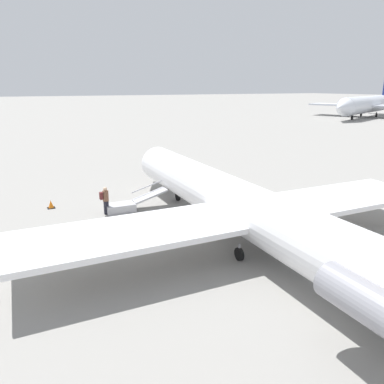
{
  "coord_description": "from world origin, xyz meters",
  "views": [
    {
      "loc": [
        -15.1,
        10.21,
        7.67
      ],
      "look_at": [
        3.44,
        0.69,
        1.74
      ],
      "focal_mm": 35.0,
      "sensor_mm": 36.0,
      "label": 1
    }
  ],
  "objects": [
    {
      "name": "boarding_stairs",
      "position": [
        6.95,
        3.57,
        0.37
      ],
      "size": [
        1.16,
        4.05,
        1.65
      ],
      "rotation": [
        0.0,
        0.0,
        -1.6
      ],
      "color": "#B2B2B7",
      "rests_on": "ground"
    },
    {
      "name": "airplane_taxiing_distant",
      "position": [
        50.34,
        -72.92,
        3.24
      ],
      "size": [
        29.0,
        37.74,
        10.81
      ],
      "rotation": [
        0.0,
        0.0,
        1.95
      ],
      "color": "silver",
      "rests_on": "ground"
    },
    {
      "name": "passenger",
      "position": [
        6.87,
        4.93,
        1.0
      ],
      "size": [
        0.36,
        0.54,
        1.74
      ],
      "rotation": [
        0.0,
        0.0,
        -1.6
      ],
      "color": "#23232D",
      "rests_on": "ground"
    },
    {
      "name": "airplane_main",
      "position": [
        -0.9,
        0.03,
        1.96
      ],
      "size": [
        28.82,
        21.73,
        6.56
      ],
      "rotation": [
        0.0,
        0.0,
        -0.03
      ],
      "color": "white",
      "rests_on": "ground"
    },
    {
      "name": "ground_plane",
      "position": [
        0.0,
        0.0,
        0.0
      ],
      "size": [
        600.0,
        600.0,
        0.0
      ],
      "primitive_type": "plane",
      "color": "gray"
    },
    {
      "name": "traffic_cone_near_stairs",
      "position": [
        9.67,
        7.8,
        0.24
      ],
      "size": [
        0.48,
        0.48,
        0.53
      ],
      "color": "black",
      "rests_on": "ground"
    }
  ]
}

